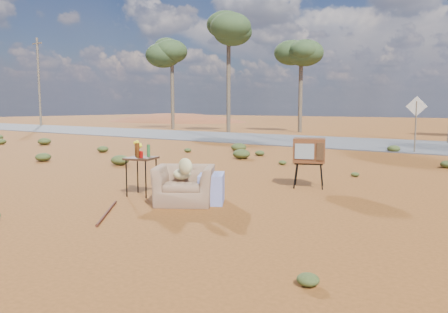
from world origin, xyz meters
The scene contains 13 objects.
ground centered at (0.00, 0.00, 0.00)m, with size 140.00×140.00×0.00m, color brown.
highway centered at (0.00, 15.00, 0.02)m, with size 140.00×7.00×0.04m, color #565659.
dirt_mound centered at (-30.00, 34.00, 0.00)m, with size 26.00×18.00×2.00m, color brown.
armchair centered at (-0.05, 0.07, 0.44)m, with size 1.38×1.33×0.94m.
tv_unit centered at (1.11, 2.82, 0.82)m, with size 0.83×0.75×1.10m.
side_table centered at (-1.35, 0.09, 0.81)m, with size 0.67×0.67×1.09m.
rusty_bar centered at (-0.69, -1.35, 0.02)m, with size 0.04×0.04×1.65m, color #4F2115.
road_sign centered at (1.50, 12.00, 1.50)m, with size 0.78×0.06×2.19m.
eucalyptus_far_left centered at (-18.00, 20.00, 5.94)m, with size 3.20×3.20×7.10m.
eucalyptus_left centered at (-12.00, 19.00, 6.92)m, with size 3.20×3.20×8.10m.
eucalyptus_near_left centered at (-8.00, 22.00, 5.45)m, with size 3.20×3.20×6.60m.
utility_pole_west centered at (-32.00, 17.50, 4.15)m, with size 1.40×0.20×8.00m.
scrub_patch centered at (-0.82, 4.41, 0.14)m, with size 17.49×8.07×0.33m.
Camera 1 is at (5.02, -6.13, 1.79)m, focal length 35.00 mm.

